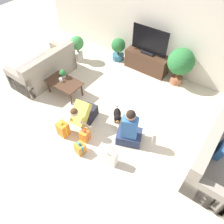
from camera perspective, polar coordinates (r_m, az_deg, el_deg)
name	(u,v)px	position (r m, az deg, el deg)	size (l,w,h in m)	color
ground_plane	(108,123)	(5.11, -1.13, -2.80)	(16.00, 16.00, 0.00)	beige
wall_back	(168,27)	(6.19, 14.46, 20.79)	(8.40, 0.06, 2.60)	beige
sofa_left	(44,69)	(6.41, -17.25, 10.69)	(0.88, 1.73, 0.87)	gray
sofa_right	(220,160)	(4.65, 26.39, -11.19)	(0.88, 1.73, 0.87)	gray
coffee_table	(64,83)	(5.71, -12.40, 7.38)	(0.91, 0.53, 0.40)	#472D1E
tv_console	(147,62)	(6.57, 9.07, 12.88)	(1.26, 0.44, 0.54)	#472D1E
tv	(149,42)	(6.25, 9.75, 17.49)	(1.05, 0.20, 0.75)	black
potted_plant_corner_left	(77,46)	(6.87, -9.02, 16.55)	(0.40, 0.40, 0.79)	beige
potted_plant_back_right	(181,63)	(6.03, 17.49, 12.18)	(0.69, 0.69, 1.04)	#A36042
potted_plant_back_left	(118,48)	(6.88, 1.64, 16.36)	(0.42, 0.42, 0.70)	#336B84
person_kneeling	(84,114)	(4.89, -7.43, -0.47)	(0.45, 0.83, 0.78)	#23232D
person_sitting	(130,130)	(4.53, 4.62, -4.80)	(0.63, 0.60, 0.97)	#283351
dog	(117,115)	(4.98, 1.40, -0.82)	(0.35, 0.43, 0.34)	black
gift_box_a	(63,129)	(4.90, -12.68, -4.32)	(0.24, 0.22, 0.40)	orange
gift_box_b	(80,148)	(4.58, -8.32, -9.32)	(0.23, 0.22, 0.31)	orange
gift_box_c	(85,135)	(4.75, -7.07, -6.08)	(0.19, 0.21, 0.33)	orange
gift_bag_a	(111,157)	(4.34, -0.29, -11.79)	(0.25, 0.16, 0.42)	white
mug	(61,80)	(5.69, -13.22, 8.20)	(0.12, 0.08, 0.09)	silver
tabletop_plant	(63,73)	(5.76, -12.72, 9.84)	(0.17, 0.17, 0.22)	beige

